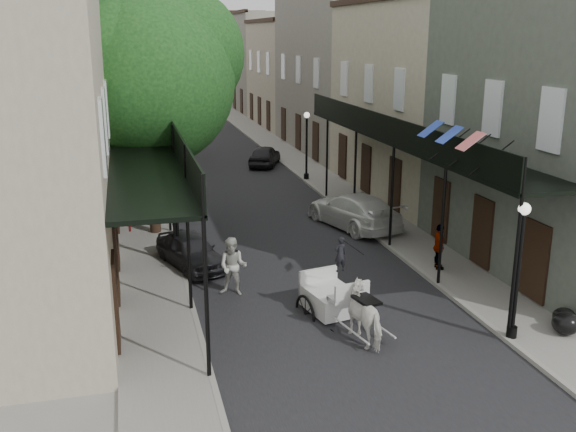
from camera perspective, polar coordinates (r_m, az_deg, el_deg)
ground at (r=18.39m, az=4.77°, el=-9.70°), size 140.00×140.00×0.00m
road at (r=36.93m, az=-5.36°, el=3.44°), size 8.00×90.00×0.01m
sidewalk_left at (r=36.50m, az=-13.14°, el=3.03°), size 2.20×90.00×0.12m
sidewalk_right at (r=37.99m, az=2.12°, el=3.94°), size 2.20×90.00×0.12m
building_row_left at (r=45.82m, az=-18.53°, el=11.75°), size 5.00×80.00×10.50m
building_row_right at (r=47.85m, az=2.96°, el=12.67°), size 5.00×80.00×10.50m
gallery_left at (r=22.96m, az=-12.29°, el=5.82°), size 2.20×18.05×4.88m
gallery_right at (r=25.17m, az=10.19°, el=6.80°), size 2.20×18.05×4.88m
tree_near at (r=25.89m, az=-11.59°, el=12.40°), size 7.31×6.80×9.63m
tree_far at (r=39.89m, az=-12.74°, el=12.52°), size 6.45×6.00×8.61m
lamppost_right_near at (r=17.71m, az=19.78°, el=-4.47°), size 0.32×0.32×3.71m
lamppost_left at (r=22.47m, az=-10.12°, el=0.48°), size 0.32×0.32×3.71m
lamppost_right_far at (r=35.48m, az=1.66°, el=6.36°), size 0.32×0.32×3.71m
horse at (r=17.35m, az=7.11°, el=-8.68°), size 1.14×1.90×1.50m
carriage at (r=19.09m, az=3.34°, el=-5.49°), size 1.78×2.41×2.50m
pedestrian_walking at (r=20.13m, az=-4.91°, el=-4.50°), size 1.11×1.01×1.86m
pedestrian_sidewalk_left at (r=35.12m, az=-14.49°, el=3.99°), size 1.28×1.20×1.73m
pedestrian_sidewalk_right at (r=22.53m, az=13.28°, el=-2.67°), size 0.61×1.00×1.59m
car_left_near at (r=22.73m, az=-8.65°, el=-3.06°), size 2.50×3.88×1.23m
car_left_mid at (r=30.57m, az=-10.27°, el=1.97°), size 2.67×4.52×1.41m
car_left_far at (r=45.00m, az=-11.72°, el=6.19°), size 2.02×4.27×1.18m
car_right_near at (r=27.25m, az=5.83°, el=0.50°), size 3.26×5.37×1.46m
car_right_far at (r=40.01m, az=-2.09°, el=5.40°), size 2.89×4.07×1.29m
trash_bags at (r=19.20m, az=23.42°, el=-8.55°), size 0.98×1.13×0.62m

